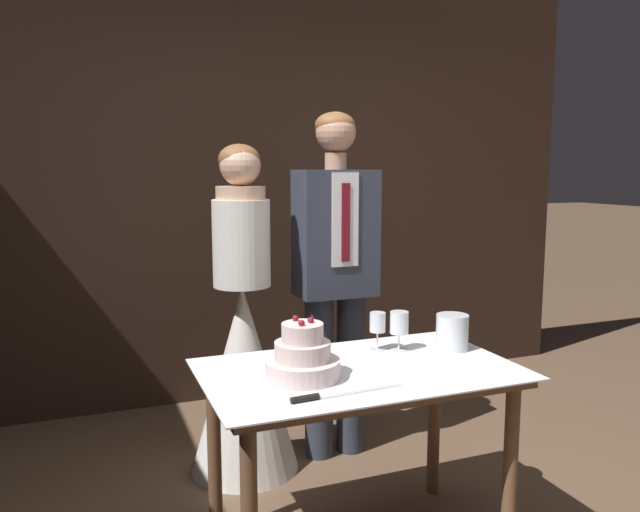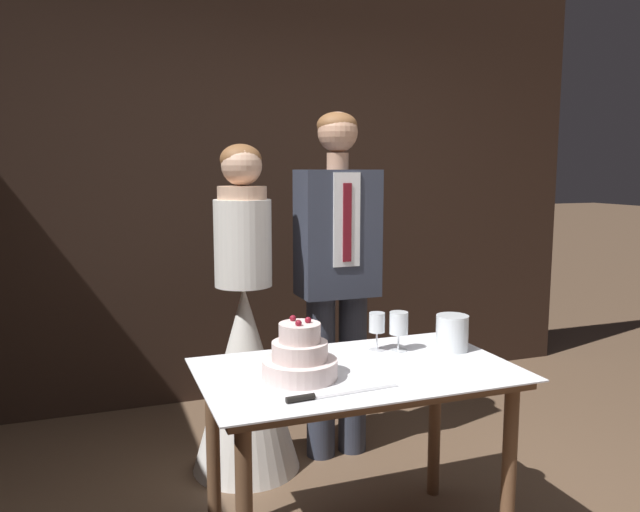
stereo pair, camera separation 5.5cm
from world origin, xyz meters
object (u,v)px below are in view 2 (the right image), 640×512
object	(u,v)px
cake_knife	(322,396)
groom	(337,269)
wine_glass_near	(377,325)
wine_glass_middle	(399,324)
bride	(245,354)
hurricane_candle	(452,334)
tiered_cake	(300,358)
cake_table	(357,394)

from	to	relation	value
cake_knife	groom	xyz separation A→B (m)	(0.48, 1.07, 0.24)
groom	wine_glass_near	bearing A→B (deg)	-96.47
wine_glass_middle	bride	size ratio (longest dim) A/B	0.10
wine_glass_middle	hurricane_candle	size ratio (longest dim) A/B	1.10
bride	groom	size ratio (longest dim) A/B	0.91
tiered_cake	bride	size ratio (longest dim) A/B	0.17
cake_knife	groom	world-z (taller)	groom
tiered_cake	hurricane_candle	distance (m)	0.72
tiered_cake	cake_knife	distance (m)	0.23
bride	hurricane_candle	bearing A→B (deg)	-45.80
hurricane_candle	groom	xyz separation A→B (m)	(-0.23, 0.74, 0.18)
cake_table	wine_glass_near	bearing A→B (deg)	48.10
groom	cake_table	bearing A→B (deg)	-106.61
cake_table	groom	world-z (taller)	groom
tiered_cake	cake_knife	size ratio (longest dim) A/B	0.66
cake_table	hurricane_candle	size ratio (longest dim) A/B	8.00
groom	bride	bearing A→B (deg)	179.94
bride	groom	world-z (taller)	groom
cake_table	groom	xyz separation A→B (m)	(0.25, 0.83, 0.35)
groom	wine_glass_middle	bearing A→B (deg)	-88.94
bride	cake_table	bearing A→B (deg)	-73.40
wine_glass_near	hurricane_candle	distance (m)	0.32
wine_glass_middle	hurricane_candle	bearing A→B (deg)	-18.72
wine_glass_near	groom	bearing A→B (deg)	83.53
tiered_cake	cake_knife	xyz separation A→B (m)	(0.01, -0.21, -0.07)
cake_table	wine_glass_near	world-z (taller)	wine_glass_near
wine_glass_middle	cake_knife	bearing A→B (deg)	-140.92
wine_glass_near	hurricane_candle	xyz separation A→B (m)	(0.30, -0.11, -0.04)
bride	wine_glass_middle	bearing A→B (deg)	-52.86
cake_table	cake_knife	world-z (taller)	cake_knife
cake_knife	tiered_cake	bearing A→B (deg)	88.02
tiered_cake	hurricane_candle	xyz separation A→B (m)	(0.72, 0.11, -0.01)
tiered_cake	cake_knife	world-z (taller)	tiered_cake
wine_glass_near	hurricane_candle	bearing A→B (deg)	-19.92
tiered_cake	cake_knife	bearing A→B (deg)	-88.35
tiered_cake	wine_glass_near	size ratio (longest dim) A/B	1.70
cake_knife	hurricane_candle	bearing A→B (deg)	21.25
cake_table	cake_knife	distance (m)	0.35
tiered_cake	wine_glass_middle	distance (m)	0.54
hurricane_candle	bride	world-z (taller)	bride
wine_glass_near	bride	bearing A→B (deg)	123.70
cake_table	wine_glass_middle	size ratio (longest dim) A/B	7.24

